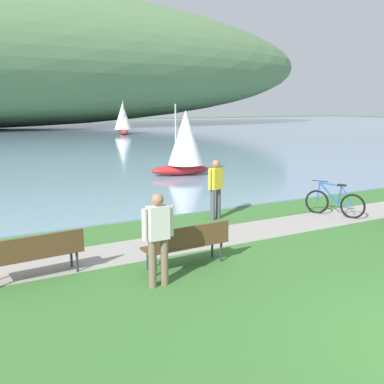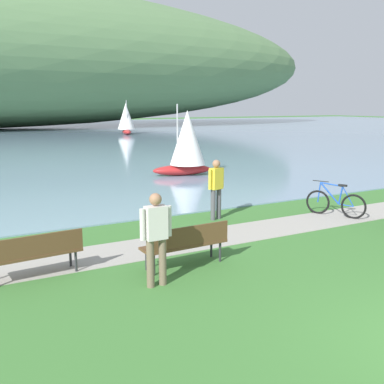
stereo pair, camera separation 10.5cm
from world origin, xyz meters
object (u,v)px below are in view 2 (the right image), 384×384
Objects in this scene: bicycle_leaning_near_bench at (335,203)px; sailboat_mid_bay at (126,118)px; person_on_the_grass at (156,234)px; park_bench_near_camera at (186,242)px; park_bench_further_along at (33,252)px; person_at_shoreline at (216,186)px; sailboat_nearest_to_shore at (187,142)px.

bicycle_leaning_near_bench is 38.28m from sailboat_mid_bay.
person_on_the_grass is 0.47× the size of sailboat_mid_bay.
park_bench_near_camera is 41.33m from sailboat_mid_bay.
person_at_shoreline reaches higher than park_bench_further_along.
person_at_shoreline is (-3.25, 1.36, 0.58)m from bicycle_leaning_near_bench.
bicycle_leaning_near_bench is 0.44× the size of sailboat_mid_bay.
sailboat_nearest_to_shore is (8.28, 9.64, 1.03)m from park_bench_further_along.
park_bench_near_camera is 1.06× the size of person_at_shoreline.
park_bench_further_along is at bearing -157.64° from person_at_shoreline.
park_bench_further_along is 12.75m from sailboat_nearest_to_shore.
person_on_the_grass is at bearing -120.10° from sailboat_nearest_to_shore.
park_bench_near_camera is at bearing -164.24° from bicycle_leaning_near_bench.
park_bench_further_along is 2.39m from person_on_the_grass.
park_bench_further_along is at bearing 143.32° from person_on_the_grass.
person_at_shoreline is at bearing -106.28° from sailboat_mid_bay.
person_at_shoreline is at bearing 46.28° from person_on_the_grass.
park_bench_near_camera is 0.57× the size of sailboat_nearest_to_shore.
sailboat_mid_bay is at bearing 75.19° from sailboat_nearest_to_shore.
sailboat_nearest_to_shore reaches higher than person_on_the_grass.
sailboat_mid_bay reaches higher than person_on_the_grass.
park_bench_further_along is (-2.80, 0.80, 0.00)m from park_bench_near_camera.
park_bench_near_camera is 1.06× the size of person_on_the_grass.
person_at_shoreline is at bearing 22.36° from park_bench_further_along.
park_bench_near_camera is at bearing -130.12° from person_at_shoreline.
sailboat_nearest_to_shore is at bearing 91.83° from bicycle_leaning_near_bench.
sailboat_mid_bay reaches higher than park_bench_further_along.
bicycle_leaning_near_bench is 0.94× the size of person_on_the_grass.
sailboat_nearest_to_shore is at bearing 49.33° from park_bench_further_along.
bicycle_leaning_near_bench is at bearing -88.17° from sailboat_nearest_to_shore.
park_bench_near_camera is 3.93m from person_at_shoreline.
sailboat_mid_bay is at bearing 70.61° from person_on_the_grass.
park_bench_near_camera is 0.50× the size of sailboat_mid_bay.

